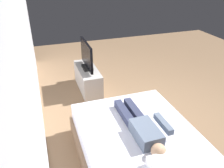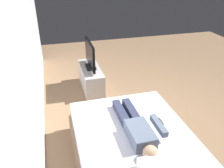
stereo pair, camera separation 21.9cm
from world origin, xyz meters
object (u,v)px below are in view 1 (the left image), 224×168
(tv_stand, at_px, (88,79))
(bed, at_px, (140,150))
(person, at_px, (142,127))
(tv, at_px, (87,56))
(remote, at_px, (163,119))

(tv_stand, bearing_deg, bed, -176.07)
(person, relative_size, tv, 1.43)
(person, xyz_separation_m, tv, (2.35, 0.20, 0.16))
(remote, height_order, tv, tv)
(tv_stand, bearing_deg, tv, 180.00)
(bed, bearing_deg, person, -48.63)
(remote, bearing_deg, bed, 112.36)
(tv_stand, bearing_deg, remote, -164.71)
(person, height_order, tv_stand, person)
(bed, xyz_separation_m, remote, (0.18, -0.44, 0.29))
(remote, bearing_deg, tv_stand, 15.29)
(person, xyz_separation_m, tv_stand, (2.35, 0.20, -0.37))
(tv_stand, bearing_deg, person, -175.23)
(bed, distance_m, person, 0.36)
(tv, bearing_deg, remote, -164.71)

